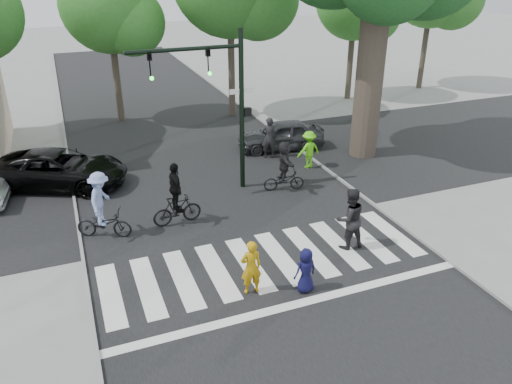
# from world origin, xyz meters

# --- Properties ---
(ground) EXTENTS (120.00, 120.00, 0.00)m
(ground) POSITION_xyz_m (0.00, 0.00, 0.00)
(ground) COLOR gray
(ground) RESTS_ON ground
(road_stem) EXTENTS (10.00, 70.00, 0.01)m
(road_stem) POSITION_xyz_m (0.00, 5.00, 0.01)
(road_stem) COLOR black
(road_stem) RESTS_ON ground
(road_cross) EXTENTS (70.00, 10.00, 0.01)m
(road_cross) POSITION_xyz_m (0.00, 8.00, 0.01)
(road_cross) COLOR black
(road_cross) RESTS_ON ground
(curb_left) EXTENTS (0.10, 70.00, 0.10)m
(curb_left) POSITION_xyz_m (-5.05, 5.00, 0.05)
(curb_left) COLOR gray
(curb_left) RESTS_ON ground
(curb_right) EXTENTS (0.10, 70.00, 0.10)m
(curb_right) POSITION_xyz_m (5.05, 5.00, 0.05)
(curb_right) COLOR gray
(curb_right) RESTS_ON ground
(crosswalk) EXTENTS (10.00, 3.85, 0.01)m
(crosswalk) POSITION_xyz_m (0.00, 0.66, 0.01)
(crosswalk) COLOR silver
(crosswalk) RESTS_ON ground
(traffic_signal) EXTENTS (4.45, 0.29, 6.00)m
(traffic_signal) POSITION_xyz_m (0.35, 6.20, 3.90)
(traffic_signal) COLOR black
(traffic_signal) RESTS_ON ground
(bg_tree_2) EXTENTS (5.04, 4.80, 8.40)m
(bg_tree_2) POSITION_xyz_m (-1.76, 16.62, 5.78)
(bg_tree_2) COLOR brown
(bg_tree_2) RESTS_ON ground
(bg_tree_4) EXTENTS (4.83, 4.60, 8.15)m
(bg_tree_4) POSITION_xyz_m (12.23, 16.12, 5.64)
(bg_tree_4) COLOR brown
(bg_tree_4) RESTS_ON ground
(pedestrian_woman) EXTENTS (0.59, 0.40, 1.59)m
(pedestrian_woman) POSITION_xyz_m (-0.93, -0.26, 0.80)
(pedestrian_woman) COLOR #BB8B0C
(pedestrian_woman) RESTS_ON ground
(pedestrian_child) EXTENTS (0.67, 0.47, 1.30)m
(pedestrian_child) POSITION_xyz_m (0.45, -0.74, 0.65)
(pedestrian_child) COLOR #0F0F37
(pedestrian_child) RESTS_ON ground
(pedestrian_adult) EXTENTS (0.98, 0.77, 1.99)m
(pedestrian_adult) POSITION_xyz_m (2.69, 0.80, 0.99)
(pedestrian_adult) COLOR black
(pedestrian_adult) RESTS_ON ground
(cyclist_left) EXTENTS (1.86, 1.32, 2.24)m
(cyclist_left) POSITION_xyz_m (-4.25, 4.22, 0.97)
(cyclist_left) COLOR black
(cyclist_left) RESTS_ON ground
(cyclist_mid) EXTENTS (1.71, 1.05, 2.19)m
(cyclist_mid) POSITION_xyz_m (-1.87, 4.22, 0.90)
(cyclist_mid) COLOR black
(cyclist_mid) RESTS_ON ground
(cyclist_right) EXTENTS (1.65, 1.53, 1.99)m
(cyclist_right) POSITION_xyz_m (2.57, 5.32, 0.89)
(cyclist_right) COLOR black
(cyclist_right) RESTS_ON ground
(car_suv) EXTENTS (5.70, 4.33, 1.44)m
(car_suv) POSITION_xyz_m (-5.43, 8.87, 0.72)
(car_suv) COLOR black
(car_suv) RESTS_ON ground
(car_grey) EXTENTS (4.19, 2.23, 1.36)m
(car_grey) POSITION_xyz_m (4.30, 9.51, 0.68)
(car_grey) COLOR #323336
(car_grey) RESTS_ON ground
(bystander_hivis) EXTENTS (1.10, 0.70, 1.62)m
(bystander_hivis) POSITION_xyz_m (4.49, 7.01, 0.81)
(bystander_hivis) COLOR #58D614
(bystander_hivis) RESTS_ON ground
(bystander_dark) EXTENTS (0.79, 0.64, 1.87)m
(bystander_dark) POSITION_xyz_m (3.36, 8.69, 0.93)
(bystander_dark) COLOR black
(bystander_dark) RESTS_ON ground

